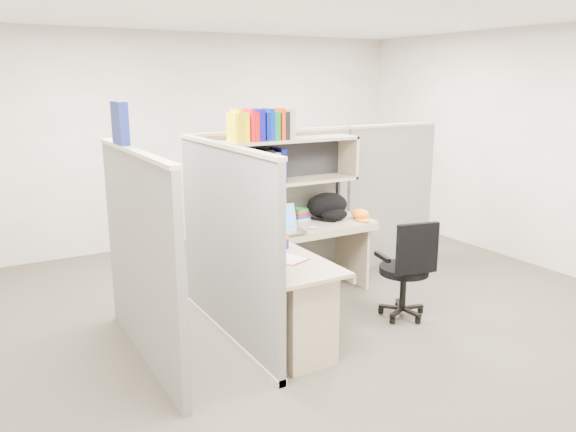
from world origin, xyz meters
TOP-DOWN VIEW (x-y plane):
  - ground at (0.00, 0.00)m, footprint 6.00×6.00m
  - room_shell at (0.00, 0.00)m, footprint 6.00×6.00m
  - cubicle at (-0.37, 0.45)m, footprint 3.79×1.84m
  - desk at (-0.41, -0.29)m, footprint 1.74×1.75m
  - laptop at (-0.15, 0.36)m, footprint 0.35×0.35m
  - backpack at (0.50, 0.59)m, footprint 0.52×0.45m
  - orange_cap at (0.78, 0.45)m, footprint 0.25×0.26m
  - snack_canister at (-0.41, -0.05)m, footprint 0.10×0.10m
  - tissue_box at (-0.76, -0.47)m, footprint 0.13×0.13m
  - mouse at (0.14, 0.34)m, footprint 0.10×0.08m
  - paper_cup at (0.01, 0.69)m, footprint 0.08×0.08m
  - book_stack at (0.22, 0.76)m, footprint 0.20×0.26m
  - loose_paper at (-0.53, -0.31)m, footprint 0.28×0.32m
  - task_chair at (0.64, -0.42)m, footprint 0.52×0.48m

SIDE VIEW (x-z plane):
  - ground at x=0.00m, z-range 0.00..0.00m
  - task_chair at x=0.64m, z-range -0.14..0.79m
  - desk at x=-0.41m, z-range 0.07..0.80m
  - loose_paper at x=-0.53m, z-range 0.73..0.73m
  - mouse at x=0.14m, z-range 0.73..0.76m
  - snack_canister at x=-0.41m, z-range 0.73..0.83m
  - paper_cup at x=0.01m, z-range 0.73..0.83m
  - orange_cap at x=0.78m, z-range 0.73..0.83m
  - book_stack at x=0.22m, z-range 0.73..0.85m
  - tissue_box at x=-0.76m, z-range 0.73..0.91m
  - laptop at x=-0.15m, z-range 0.73..0.98m
  - backpack at x=0.50m, z-range 0.73..0.99m
  - cubicle at x=-0.37m, z-range -0.07..1.88m
  - room_shell at x=0.00m, z-range -1.38..4.62m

